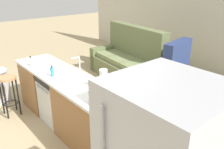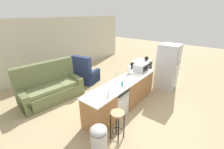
# 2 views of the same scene
# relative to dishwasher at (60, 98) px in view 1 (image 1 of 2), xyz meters

# --- Properties ---
(ground_plane) EXTENTS (24.00, 24.00, 0.00)m
(ground_plane) POSITION_rel_dishwasher_xyz_m (0.25, 0.00, -0.42)
(ground_plane) COLOR tan
(wall_back) EXTENTS (10.00, 0.06, 2.60)m
(wall_back) POSITION_rel_dishwasher_xyz_m (0.55, 4.20, 0.88)
(wall_back) COLOR beige
(wall_back) RESTS_ON ground_plane
(kitchen_counter) EXTENTS (2.94, 0.66, 0.90)m
(kitchen_counter) POSITION_rel_dishwasher_xyz_m (0.49, 0.00, -0.00)
(kitchen_counter) COLOR #9E6B3D
(kitchen_counter) RESTS_ON ground_plane
(dishwasher) EXTENTS (0.58, 0.61, 0.84)m
(dishwasher) POSITION_rel_dishwasher_xyz_m (0.00, 0.00, 0.00)
(dishwasher) COLOR silver
(dishwasher) RESTS_ON ground_plane
(microwave) EXTENTS (0.50, 0.37, 0.28)m
(microwave) POSITION_rel_dishwasher_xyz_m (1.47, -0.00, 0.62)
(microwave) COLOR #B7B7BC
(microwave) RESTS_ON kitchen_counter
(sink_faucet) EXTENTS (0.07, 0.18, 0.30)m
(sink_faucet) POSITION_rel_dishwasher_xyz_m (0.33, 0.21, 0.61)
(sink_faucet) COLOR silver
(sink_faucet) RESTS_ON kitchen_counter
(paper_towel_roll) EXTENTS (0.14, 0.14, 0.28)m
(paper_towel_roll) POSITION_rel_dishwasher_xyz_m (1.00, 0.18, 0.62)
(paper_towel_roll) COLOR #4C4C51
(paper_towel_roll) RESTS_ON kitchen_counter
(soap_bottle) EXTENTS (0.06, 0.06, 0.18)m
(soap_bottle) POSITION_rel_dishwasher_xyz_m (0.11, -0.15, 0.55)
(soap_bottle) COLOR #338CCC
(soap_bottle) RESTS_ON kitchen_counter
(dish_soap_bottle) EXTENTS (0.06, 0.06, 0.18)m
(dish_soap_bottle) POSITION_rel_dishwasher_xyz_m (-0.57, -0.21, 0.55)
(dish_soap_bottle) COLOR silver
(dish_soap_bottle) RESTS_ON kitchen_counter
(bar_stool) EXTENTS (0.32, 0.32, 0.74)m
(bar_stool) POSITION_rel_dishwasher_xyz_m (-0.73, -0.62, 0.11)
(bar_stool) COLOR tan
(bar_stool) RESTS_ON ground_plane
(trash_bin) EXTENTS (0.35, 0.35, 0.74)m
(trash_bin) POSITION_rel_dishwasher_xyz_m (-1.34, -0.60, -0.04)
(trash_bin) COLOR #B7B7BC
(trash_bin) RESTS_ON ground_plane
(couch) EXTENTS (2.09, 1.13, 1.27)m
(couch) POSITION_rel_dishwasher_xyz_m (-0.69, 2.28, -0.03)
(couch) COLOR #667047
(couch) RESTS_ON ground_plane
(armchair) EXTENTS (0.93, 0.97, 1.20)m
(armchair) POSITION_rel_dishwasher_xyz_m (0.93, 2.29, -0.07)
(armchair) COLOR navy
(armchair) RESTS_ON ground_plane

